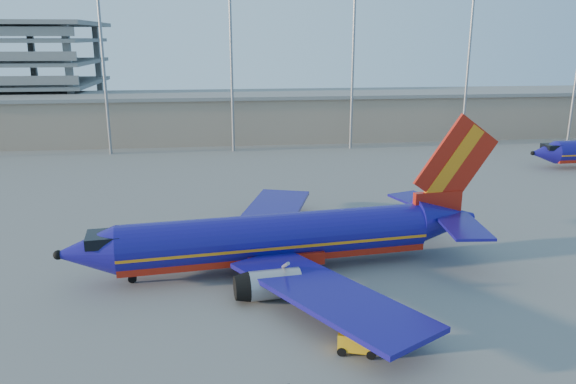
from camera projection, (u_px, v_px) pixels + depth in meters
ground at (304, 249)px, 50.69m from camera, size 220.00×220.00×0.00m
terminal_building at (311, 114)px, 106.18m from camera, size 122.00×16.00×8.50m
light_mast_row at (293, 43)px, 90.58m from camera, size 101.60×1.60×28.65m
aircraft_main at (286, 238)px, 45.83m from camera, size 36.40×34.85×12.34m
baggage_tug at (358, 339)px, 33.88m from camera, size 2.65×2.07×1.67m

